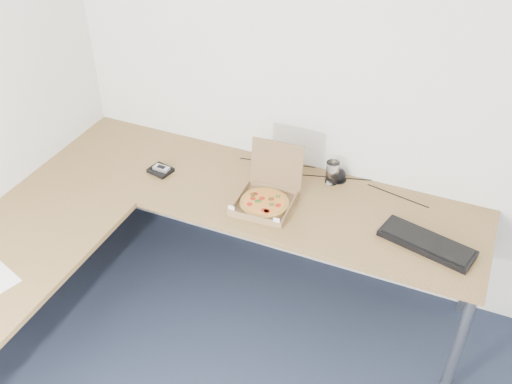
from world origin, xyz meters
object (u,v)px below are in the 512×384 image
at_px(desk, 166,226).
at_px(keyboard, 427,243).
at_px(drinking_glass, 332,172).
at_px(pizza_box, 266,199).
at_px(wallet, 161,170).

xyz_separation_m(desk, keyboard, (1.27, 0.35, 0.04)).
xyz_separation_m(drinking_glass, keyboard, (0.59, -0.32, -0.05)).
bearing_deg(desk, pizza_box, 38.78).
distance_m(pizza_box, drinking_glass, 0.43).
xyz_separation_m(pizza_box, keyboard, (0.85, 0.01, -0.02)).
bearing_deg(keyboard, desk, -150.45).
height_order(pizza_box, drinking_glass, pizza_box).
xyz_separation_m(pizza_box, drinking_glass, (0.26, 0.34, 0.03)).
height_order(keyboard, wallet, keyboard).
bearing_deg(wallet, keyboard, 10.87).
relative_size(pizza_box, wallet, 2.69).
distance_m(drinking_glass, keyboard, 0.67).
relative_size(pizza_box, drinking_glass, 2.58).
bearing_deg(pizza_box, desk, -144.50).
relative_size(desk, pizza_box, 7.40).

